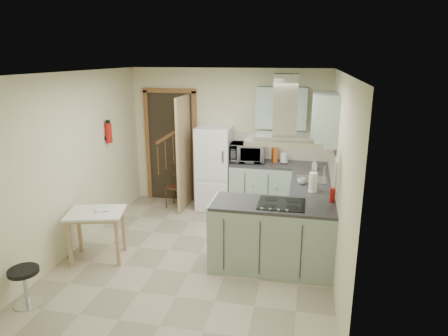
% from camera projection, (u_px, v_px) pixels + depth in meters
% --- Properties ---
extents(floor, '(4.20, 4.20, 0.00)m').
position_uv_depth(floor, '(200.00, 253.00, 5.65)').
color(floor, tan).
rests_on(floor, ground).
extents(ceiling, '(4.20, 4.20, 0.00)m').
position_uv_depth(ceiling, '(197.00, 72.00, 4.98)').
color(ceiling, silver).
rests_on(ceiling, back_wall).
extents(back_wall, '(3.60, 0.00, 3.60)m').
position_uv_depth(back_wall, '(229.00, 138.00, 7.29)').
color(back_wall, beige).
rests_on(back_wall, floor).
extents(left_wall, '(0.00, 4.20, 4.20)m').
position_uv_depth(left_wall, '(76.00, 162.00, 5.67)').
color(left_wall, beige).
rests_on(left_wall, floor).
extents(right_wall, '(0.00, 4.20, 4.20)m').
position_uv_depth(right_wall, '(338.00, 177.00, 4.96)').
color(right_wall, beige).
rests_on(right_wall, floor).
extents(doorway, '(1.10, 0.12, 2.10)m').
position_uv_depth(doorway, '(171.00, 146.00, 7.53)').
color(doorway, brown).
rests_on(doorway, floor).
extents(fridge, '(0.60, 0.60, 1.50)m').
position_uv_depth(fridge, '(215.00, 168.00, 7.19)').
color(fridge, white).
rests_on(fridge, floor).
extents(counter_back, '(1.08, 0.60, 0.90)m').
position_uv_depth(counter_back, '(262.00, 187.00, 7.10)').
color(counter_back, '#9EB2A0').
rests_on(counter_back, floor).
extents(counter_right, '(0.60, 1.95, 0.90)m').
position_uv_depth(counter_right, '(310.00, 204.00, 6.30)').
color(counter_right, '#9EB2A0').
rests_on(counter_right, floor).
extents(splashback, '(1.68, 0.02, 0.50)m').
position_uv_depth(splashback, '(281.00, 146.00, 7.12)').
color(splashback, beige).
rests_on(splashback, counter_back).
extents(wall_cabinet_back, '(0.85, 0.35, 0.70)m').
position_uv_depth(wall_cabinet_back, '(282.00, 108.00, 6.78)').
color(wall_cabinet_back, '#9EB2A0').
rests_on(wall_cabinet_back, back_wall).
extents(wall_cabinet_right, '(0.35, 0.90, 0.70)m').
position_uv_depth(wall_cabinet_right, '(325.00, 118.00, 5.64)').
color(wall_cabinet_right, '#9EB2A0').
rests_on(wall_cabinet_right, right_wall).
extents(peninsula, '(1.55, 0.65, 0.90)m').
position_uv_depth(peninsula, '(272.00, 236.00, 5.16)').
color(peninsula, '#9EB2A0').
rests_on(peninsula, floor).
extents(hob, '(0.58, 0.50, 0.01)m').
position_uv_depth(hob, '(281.00, 204.00, 5.02)').
color(hob, black).
rests_on(hob, peninsula).
extents(extractor_hood, '(0.90, 0.55, 0.10)m').
position_uv_depth(extractor_hood, '(284.00, 140.00, 4.80)').
color(extractor_hood, silver).
rests_on(extractor_hood, ceiling).
extents(sink, '(0.45, 0.40, 0.01)m').
position_uv_depth(sink, '(311.00, 179.00, 6.01)').
color(sink, silver).
rests_on(sink, counter_right).
extents(fire_extinguisher, '(0.10, 0.10, 0.32)m').
position_uv_depth(fire_extinguisher, '(109.00, 133.00, 6.44)').
color(fire_extinguisher, '#B2140F').
rests_on(fire_extinguisher, left_wall).
extents(drop_leaf_table, '(0.85, 0.72, 0.69)m').
position_uv_depth(drop_leaf_table, '(98.00, 235.00, 5.43)').
color(drop_leaf_table, tan).
rests_on(drop_leaf_table, floor).
extents(bentwood_chair, '(0.41, 0.41, 0.79)m').
position_uv_depth(bentwood_chair, '(176.00, 187.00, 7.29)').
color(bentwood_chair, '#4B2219').
rests_on(bentwood_chair, floor).
extents(stool, '(0.36, 0.36, 0.44)m').
position_uv_depth(stool, '(26.00, 287.00, 4.44)').
color(stool, black).
rests_on(stool, floor).
extents(microwave, '(0.63, 0.45, 0.33)m').
position_uv_depth(microwave, '(247.00, 152.00, 7.00)').
color(microwave, black).
rests_on(microwave, counter_back).
extents(kettle, '(0.15, 0.15, 0.20)m').
position_uv_depth(kettle, '(284.00, 158.00, 6.90)').
color(kettle, silver).
rests_on(kettle, counter_back).
extents(cereal_box, '(0.12, 0.20, 0.28)m').
position_uv_depth(cereal_box, '(275.00, 154.00, 7.02)').
color(cereal_box, '#C65017').
rests_on(cereal_box, counter_back).
extents(soap_bottle, '(0.09, 0.09, 0.18)m').
position_uv_depth(soap_bottle, '(315.00, 165.00, 6.48)').
color(soap_bottle, '#A6A3AF').
rests_on(soap_bottle, counter_right).
extents(paper_towel, '(0.12, 0.12, 0.28)m').
position_uv_depth(paper_towel, '(313.00, 182.00, 5.44)').
color(paper_towel, white).
rests_on(paper_towel, counter_right).
extents(cup, '(0.15, 0.15, 0.09)m').
position_uv_depth(cup, '(301.00, 181.00, 5.79)').
color(cup, silver).
rests_on(cup, counter_right).
extents(red_bottle, '(0.08, 0.08, 0.18)m').
position_uv_depth(red_bottle, '(332.00, 195.00, 5.06)').
color(red_bottle, '#9F120D').
rests_on(red_bottle, peninsula).
extents(book, '(0.27, 0.30, 0.11)m').
position_uv_depth(book, '(94.00, 206.00, 5.39)').
color(book, brown).
rests_on(book, drop_leaf_table).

